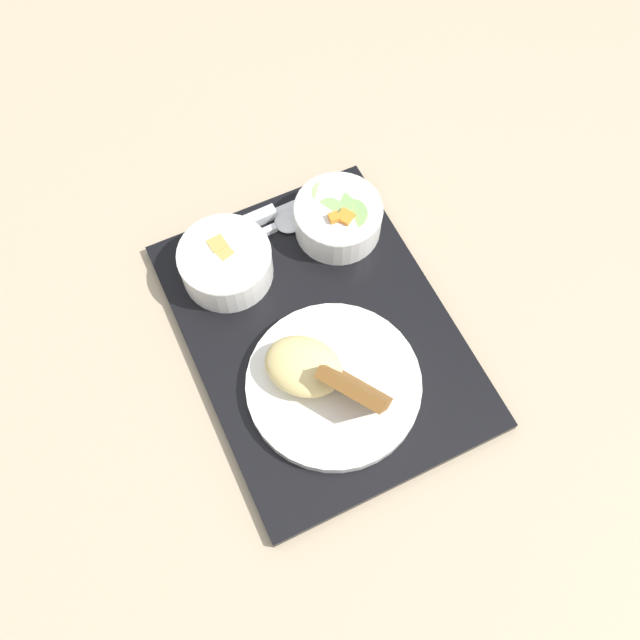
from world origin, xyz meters
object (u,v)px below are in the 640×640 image
(knife, at_px, (262,217))
(plate_main, at_px, (328,380))
(bowl_soup, at_px, (226,262))
(spoon, at_px, (266,231))
(bowl_salad, at_px, (338,217))

(knife, bearing_deg, plate_main, -97.19)
(bowl_soup, bearing_deg, spoon, 114.44)
(knife, bearing_deg, spoon, -101.28)
(spoon, bearing_deg, bowl_salad, -24.65)
(bowl_salad, xyz_separation_m, spoon, (-0.04, -0.09, -0.02))
(bowl_salad, bearing_deg, bowl_soup, -91.94)
(bowl_salad, xyz_separation_m, plate_main, (0.19, -0.11, -0.01))
(bowl_salad, height_order, knife, bowl_salad)
(bowl_salad, distance_m, spoon, 0.10)
(knife, relative_size, spoon, 1.21)
(spoon, bearing_deg, plate_main, -98.57)
(bowl_salad, xyz_separation_m, knife, (-0.06, -0.08, -0.02))
(bowl_salad, xyz_separation_m, bowl_soup, (-0.01, -0.15, 0.00))
(bowl_soup, distance_m, knife, 0.09)
(knife, bearing_deg, bowl_salad, -35.43)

